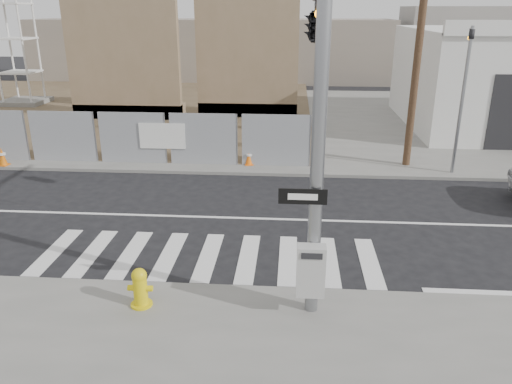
# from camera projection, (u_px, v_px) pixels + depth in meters

# --- Properties ---
(ground) EXTENTS (100.00, 100.00, 0.00)m
(ground) POSITION_uv_depth(u_px,v_px,m) (222.00, 218.00, 14.88)
(ground) COLOR black
(ground) RESTS_ON ground
(sidewalk_far) EXTENTS (50.00, 20.00, 0.12)m
(sidewalk_far) POSITION_uv_depth(u_px,v_px,m) (257.00, 118.00, 27.95)
(sidewalk_far) COLOR slate
(sidewalk_far) RESTS_ON ground
(signal_pole) EXTENTS (0.96, 5.87, 7.00)m
(signal_pole) POSITION_uv_depth(u_px,v_px,m) (315.00, 60.00, 11.13)
(signal_pole) COLOR gray
(signal_pole) RESTS_ON sidewalk_near
(far_signal_pole) EXTENTS (0.16, 0.20, 5.60)m
(far_signal_pole) POSITION_uv_depth(u_px,v_px,m) (465.00, 81.00, 17.42)
(far_signal_pole) COLOR gray
(far_signal_pole) RESTS_ON sidewalk_far
(concrete_wall_left) EXTENTS (6.00, 1.30, 8.00)m
(concrete_wall_left) POSITION_uv_depth(u_px,v_px,m) (124.00, 58.00, 26.43)
(concrete_wall_left) COLOR #766246
(concrete_wall_left) RESTS_ON sidewalk_far
(concrete_wall_right) EXTENTS (5.50, 1.30, 8.00)m
(concrete_wall_right) POSITION_uv_depth(u_px,v_px,m) (247.00, 57.00, 26.91)
(concrete_wall_right) COLOR #766246
(concrete_wall_right) RESTS_ON sidewalk_far
(utility_pole_right) EXTENTS (1.60, 0.28, 10.00)m
(utility_pole_right) POSITION_uv_depth(u_px,v_px,m) (421.00, 28.00, 17.76)
(utility_pole_right) COLOR #523826
(utility_pole_right) RESTS_ON sidewalk_far
(fire_hydrant) EXTENTS (0.52, 0.46, 0.85)m
(fire_hydrant) POSITION_uv_depth(u_px,v_px,m) (140.00, 287.00, 10.15)
(fire_hydrant) COLOR #D8C10C
(fire_hydrant) RESTS_ON sidewalk_near
(traffic_cone_b) EXTENTS (0.42, 0.42, 0.71)m
(traffic_cone_b) POSITION_uv_depth(u_px,v_px,m) (2.00, 157.00, 19.30)
(traffic_cone_b) COLOR #D7610B
(traffic_cone_b) RESTS_ON sidewalk_far
(traffic_cone_c) EXTENTS (0.38, 0.38, 0.73)m
(traffic_cone_c) POSITION_uv_depth(u_px,v_px,m) (58.00, 149.00, 20.26)
(traffic_cone_c) COLOR orange
(traffic_cone_c) RESTS_ON sidewalk_far
(traffic_cone_d) EXTENTS (0.39, 0.39, 0.62)m
(traffic_cone_d) POSITION_uv_depth(u_px,v_px,m) (249.00, 157.00, 19.40)
(traffic_cone_d) COLOR orange
(traffic_cone_d) RESTS_ON sidewalk_far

